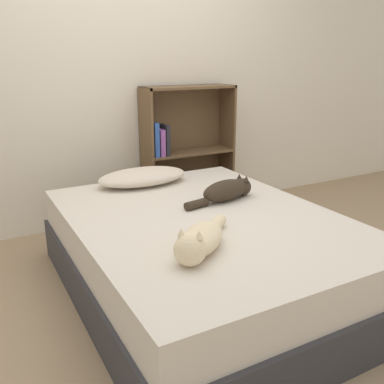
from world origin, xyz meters
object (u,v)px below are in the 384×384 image
(bookshelf, at_px, (183,150))
(pillow, at_px, (143,177))
(cat_light, at_px, (199,241))
(bed, at_px, (204,255))
(cat_dark, at_px, (227,190))

(bookshelf, bearing_deg, pillow, -138.75)
(cat_light, bearing_deg, pillow, -141.70)
(pillow, distance_m, cat_light, 1.14)
(bed, bearing_deg, bookshelf, 67.38)
(cat_light, distance_m, bookshelf, 1.80)
(bed, relative_size, cat_light, 4.12)
(bed, distance_m, cat_dark, 0.43)
(pillow, xyz_separation_m, cat_light, (-0.19, -1.12, 0.00))
(cat_light, height_order, bookshelf, bookshelf)
(cat_dark, bearing_deg, bookshelf, 66.30)
(bookshelf, bearing_deg, cat_light, -115.26)
(cat_dark, bearing_deg, bed, -157.29)
(bed, relative_size, pillow, 2.99)
(bed, relative_size, bookshelf, 1.72)
(pillow, bearing_deg, cat_dark, -59.61)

